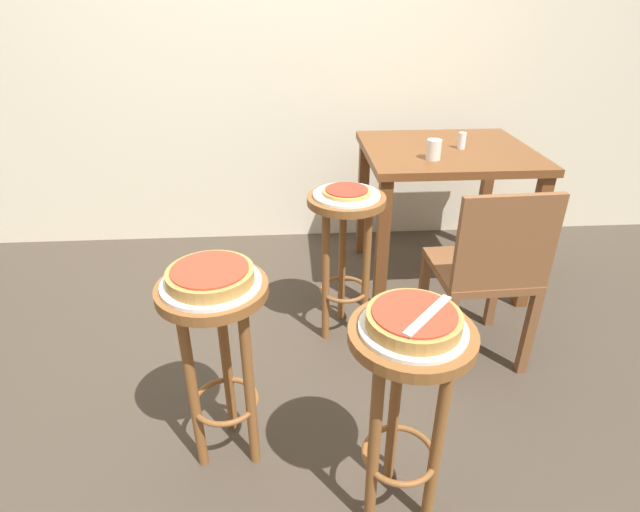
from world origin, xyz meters
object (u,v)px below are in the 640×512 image
object	(u,v)px
pizza_server_knife	(428,315)
stool_leftside	(345,237)
serving_plate_foreground	(413,328)
condiment_shaker	(462,141)
stool_foreground	(407,387)
stool_middle	(218,337)
wooden_chair	(487,270)
pizza_middle	(210,275)
pizza_leftside	(347,191)
dining_table	(445,172)
cup_near_edge	(434,150)
serving_plate_middle	(211,283)
serving_plate_leftside	(347,195)
pizza_foreground	(414,319)

from	to	relation	value
pizza_server_knife	stool_leftside	bearing A→B (deg)	48.18
serving_plate_foreground	condiment_shaker	xyz separation A→B (m)	(0.59, 1.46, 0.09)
stool_leftside	pizza_server_knife	xyz separation A→B (m)	(0.10, -0.99, 0.26)
stool_foreground	stool_leftside	bearing A→B (deg)	93.86
stool_foreground	stool_middle	size ratio (longest dim) A/B	1.00
stool_middle	wooden_chair	xyz separation A→B (m)	(1.07, 0.45, -0.05)
pizza_middle	wooden_chair	size ratio (longest dim) A/B	0.31
pizza_middle	pizza_leftside	size ratio (longest dim) A/B	1.27
dining_table	cup_near_edge	world-z (taller)	cup_near_edge
serving_plate_middle	serving_plate_leftside	size ratio (longest dim) A/B	1.05
serving_plate_middle	pizza_server_knife	bearing A→B (deg)	-25.80
dining_table	pizza_server_knife	distance (m)	1.58
stool_foreground	cup_near_edge	size ratio (longest dim) A/B	7.38
stool_foreground	pizza_foreground	xyz separation A→B (m)	(0.00, 0.00, 0.23)
stool_middle	serving_plate_leftside	distance (m)	0.89
cup_near_edge	pizza_server_knife	distance (m)	1.36
pizza_middle	dining_table	size ratio (longest dim) A/B	0.30
pizza_foreground	serving_plate_middle	size ratio (longest dim) A/B	0.82
serving_plate_foreground	pizza_middle	xyz separation A→B (m)	(-0.56, 0.27, 0.03)
cup_near_edge	pizza_server_knife	size ratio (longest dim) A/B	0.44
cup_near_edge	condiment_shaker	size ratio (longest dim) A/B	1.15
stool_foreground	stool_middle	xyz separation A→B (m)	(-0.56, 0.27, 0.00)
stool_foreground	pizza_leftside	bearing A→B (deg)	93.86
pizza_foreground	pizza_middle	bearing A→B (deg)	154.66
serving_plate_foreground	cup_near_edge	bearing A→B (deg)	72.94
stool_foreground	pizza_leftside	size ratio (longest dim) A/B	3.40
pizza_foreground	stool_leftside	bearing A→B (deg)	93.86
pizza_foreground	pizza_leftside	world-z (taller)	pizza_foreground
cup_near_edge	pizza_leftside	bearing A→B (deg)	-145.76
serving_plate_middle	wooden_chair	size ratio (longest dim) A/B	0.36
serving_plate_foreground	serving_plate_leftside	bearing A→B (deg)	93.86
stool_leftside	cup_near_edge	xyz separation A→B (m)	(0.46, 0.31, 0.31)
pizza_leftside	pizza_server_knife	xyz separation A→B (m)	(0.10, -0.99, 0.04)
serving_plate_foreground	pizza_leftside	size ratio (longest dim) A/B	1.38
pizza_server_knife	pizza_middle	bearing A→B (deg)	106.87
condiment_shaker	pizza_server_knife	xyz separation A→B (m)	(-0.56, -1.48, -0.04)
pizza_middle	serving_plate_leftside	size ratio (longest dim) A/B	0.90
wooden_chair	pizza_server_knife	size ratio (longest dim) A/B	3.86
serving_plate_leftside	pizza_server_knife	bearing A→B (deg)	-84.49
pizza_middle	pizza_leftside	xyz separation A→B (m)	(0.50, 0.71, -0.01)
stool_foreground	pizza_middle	distance (m)	0.67
stool_foreground	cup_near_edge	world-z (taller)	cup_near_edge
stool_middle	stool_leftside	xyz separation A→B (m)	(0.50, 0.71, 0.00)
stool_foreground	stool_leftside	distance (m)	0.98
pizza_foreground	stool_leftside	xyz separation A→B (m)	(-0.07, 0.97, -0.23)
pizza_foreground	serving_plate_middle	distance (m)	0.62
wooden_chair	pizza_server_knife	world-z (taller)	wooden_chair
pizza_middle	pizza_server_knife	size ratio (longest dim) A/B	1.21
serving_plate_leftside	pizza_server_knife	size ratio (longest dim) A/B	1.34
stool_middle	condiment_shaker	world-z (taller)	condiment_shaker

